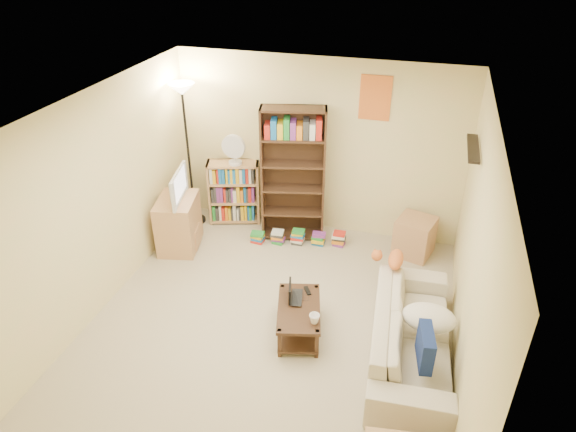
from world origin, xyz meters
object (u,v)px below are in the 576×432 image
(tv_stand, at_px, (179,223))
(television, at_px, (174,186))
(short_bookshelf, at_px, (234,192))
(coffee_table, at_px, (299,317))
(sofa, at_px, (411,335))
(floor_lamp, at_px, (184,115))
(mug, at_px, (314,319))
(desk_fan, at_px, (234,149))
(laptop, at_px, (301,298))
(tall_bookshelf, at_px, (293,173))
(side_table, at_px, (415,237))
(tabby_cat, at_px, (392,259))

(tv_stand, height_order, television, television)
(short_bookshelf, bearing_deg, coffee_table, -70.23)
(sofa, relative_size, floor_lamp, 0.98)
(mug, distance_m, desk_fan, 2.94)
(coffee_table, relative_size, floor_lamp, 0.43)
(coffee_table, height_order, laptop, laptop)
(laptop, xyz_separation_m, mug, (0.23, -0.33, 0.04))
(short_bookshelf, bearing_deg, tall_bookshelf, -27.97)
(television, bearing_deg, sofa, -123.56)
(side_table, bearing_deg, coffee_table, -119.60)
(sofa, bearing_deg, laptop, 79.02)
(tabby_cat, xyz_separation_m, desk_fan, (-2.40, 1.32, 0.52))
(television, height_order, floor_lamp, floor_lamp)
(mug, bearing_deg, short_bookshelf, 127.62)
(tv_stand, height_order, desk_fan, desk_fan)
(sofa, relative_size, television, 2.86)
(coffee_table, bearing_deg, laptop, 83.03)
(laptop, xyz_separation_m, tall_bookshelf, (-0.58, 1.78, 0.64))
(coffee_table, xyz_separation_m, mug, (0.22, -0.19, 0.19))
(coffee_table, distance_m, tv_stand, 2.39)
(sofa, bearing_deg, tabby_cat, 18.61)
(side_table, bearing_deg, tabby_cat, -99.99)
(sofa, relative_size, short_bookshelf, 2.17)
(desk_fan, bearing_deg, television, -122.91)
(mug, relative_size, side_table, 0.25)
(mug, bearing_deg, side_table, 67.45)
(tabby_cat, bearing_deg, laptop, -146.36)
(tabby_cat, height_order, mug, tabby_cat)
(laptop, bearing_deg, floor_lamp, 38.66)
(television, bearing_deg, mug, -134.72)
(tv_stand, distance_m, side_table, 3.23)
(tv_stand, xyz_separation_m, television, (0.00, 0.00, 0.58))
(desk_fan, bearing_deg, side_table, -2.53)
(tall_bookshelf, bearing_deg, mug, -81.75)
(sofa, bearing_deg, tv_stand, 65.31)
(laptop, height_order, television, television)
(side_table, bearing_deg, short_bookshelf, 176.54)
(desk_fan, height_order, floor_lamp, floor_lamp)
(mug, bearing_deg, tv_stand, 147.77)
(laptop, xyz_separation_m, short_bookshelf, (-1.54, 1.97, 0.10))
(sofa, height_order, tabby_cat, tabby_cat)
(mug, bearing_deg, coffee_table, 138.30)
(coffee_table, relative_size, television, 1.25)
(mug, relative_size, tall_bookshelf, 0.07)
(television, xyz_separation_m, desk_fan, (0.54, 0.83, 0.24))
(tv_stand, bearing_deg, television, 0.00)
(coffee_table, xyz_separation_m, television, (-2.04, 1.23, 0.72))
(sofa, height_order, laptop, sofa)
(floor_lamp, bearing_deg, side_table, 0.50)
(tall_bookshelf, bearing_deg, television, -167.45)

